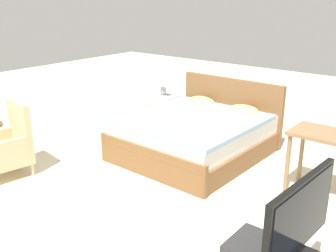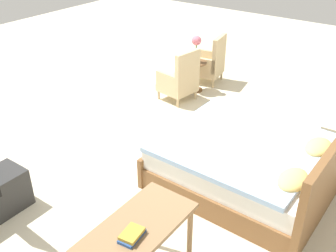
{
  "view_description": "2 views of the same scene",
  "coord_description": "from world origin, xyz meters",
  "px_view_note": "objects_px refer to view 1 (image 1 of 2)",
  "views": [
    {
      "loc": [
        3.05,
        -3.35,
        2.2
      ],
      "look_at": [
        0.19,
        0.19,
        0.67
      ],
      "focal_mm": 42.0,
      "sensor_mm": 36.0,
      "label": 1
    },
    {
      "loc": [
        3.77,
        2.49,
        3.02
      ],
      "look_at": [
        0.32,
        -0.02,
        0.6
      ],
      "focal_mm": 42.0,
      "sensor_mm": 36.0,
      "label": 2
    }
  ],
  "objects_px": {
    "table_lamp": "(163,84)",
    "tv_flatscreen": "(300,219)",
    "bed": "(197,134)",
    "armchair_by_window_right": "(9,146)",
    "nightstand": "(163,111)"
  },
  "relations": [
    {
      "from": "bed",
      "to": "armchair_by_window_right",
      "type": "distance_m",
      "value": 2.51
    },
    {
      "from": "armchair_by_window_right",
      "to": "tv_flatscreen",
      "type": "xyz_separation_m",
      "value": [
        3.72,
        -0.0,
        0.41
      ]
    },
    {
      "from": "bed",
      "to": "tv_flatscreen",
      "type": "distance_m",
      "value": 3.06
    },
    {
      "from": "bed",
      "to": "nightstand",
      "type": "xyz_separation_m",
      "value": [
        -1.2,
        0.7,
        -0.03
      ]
    },
    {
      "from": "armchair_by_window_right",
      "to": "tv_flatscreen",
      "type": "bearing_deg",
      "value": -0.04
    },
    {
      "from": "nightstand",
      "to": "tv_flatscreen",
      "type": "relative_size",
      "value": 0.58
    },
    {
      "from": "armchair_by_window_right",
      "to": "tv_flatscreen",
      "type": "relative_size",
      "value": 1.0
    },
    {
      "from": "bed",
      "to": "armchair_by_window_right",
      "type": "relative_size",
      "value": 2.18
    },
    {
      "from": "nightstand",
      "to": "table_lamp",
      "type": "height_order",
      "value": "table_lamp"
    },
    {
      "from": "armchair_by_window_right",
      "to": "table_lamp",
      "type": "distance_m",
      "value": 2.77
    },
    {
      "from": "bed",
      "to": "table_lamp",
      "type": "distance_m",
      "value": 1.46
    },
    {
      "from": "table_lamp",
      "to": "nightstand",
      "type": "bearing_deg",
      "value": -90.0
    },
    {
      "from": "table_lamp",
      "to": "tv_flatscreen",
      "type": "height_order",
      "value": "tv_flatscreen"
    },
    {
      "from": "table_lamp",
      "to": "bed",
      "type": "bearing_deg",
      "value": -30.38
    },
    {
      "from": "nightstand",
      "to": "tv_flatscreen",
      "type": "distance_m",
      "value": 4.43
    }
  ]
}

